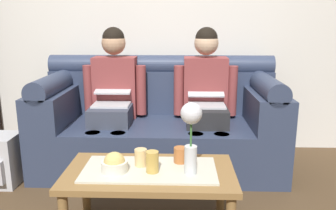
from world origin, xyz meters
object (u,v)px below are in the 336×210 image
Objects in this scene: flower_vase at (191,129)px; cup_near_left at (141,157)px; person_right at (206,94)px; coffee_table at (150,178)px; snack_bowl at (114,164)px; couch at (160,124)px; cup_far_center at (180,155)px; cup_near_right at (152,162)px; person_left at (113,93)px.

flower_vase is 4.02× the size of cup_near_left.
person_right is 1.15m from coffee_table.
flower_vase reaches higher than snack_bowl.
cup_near_left is at bearing -93.29° from couch.
flower_vase is 2.71× the size of snack_bowl.
coffee_table is at bearing -150.51° from cup_far_center.
person_right reaches higher than cup_near_right.
flower_vase is at bearing -18.79° from cup_near_left.
coffee_table is at bearing -68.54° from person_left.
cup_near_right is (0.08, -0.09, 0.01)m from cup_near_left.
coffee_table is at bearing -90.00° from couch.
person_right is 1.15m from cup_near_right.
person_right reaches higher than cup_far_center.
coffee_table is at bearing 114.76° from cup_near_right.
cup_near_left reaches higher than coffee_table.
couch is 1.69× the size of person_right.
person_left is at bearing 100.68° from snack_bowl.
cup_near_left is (-0.06, 0.04, 0.11)m from coffee_table.
person_left is 2.90× the size of flower_vase.
snack_bowl is 1.62× the size of cup_far_center.
couch is 0.49m from person_left.
cup_near_left is at bearing 130.74° from cup_near_right.
snack_bowl reaches higher than coffee_table.
couch reaches higher than flower_vase.
person_left is 1.17m from cup_near_right.
couch is 0.99m from cup_near_left.
couch reaches higher than coffee_table.
cup_far_center is (0.18, 0.10, 0.11)m from coffee_table.
cup_near_right is at bearing 176.94° from flower_vase.
coffee_table is (-0.40, -1.03, -0.31)m from person_right.
cup_far_center is (0.18, -0.93, 0.08)m from couch.
couch is 16.40× the size of cup_near_right.
flower_vase is at bearing -59.20° from person_left.
cup_far_center is (0.16, 0.15, -0.01)m from cup_near_right.
person_right is 1.25m from snack_bowl.
person_right is 0.97m from cup_far_center.
person_left is 0.81m from person_right.
person_right is at bearing 0.02° from person_left.
person_left is at bearing 111.60° from cup_near_right.
snack_bowl is at bearing 179.92° from cup_near_right.
flower_vase is 0.30m from cup_near_right.
person_left is 11.64× the size of cup_near_left.
cup_near_right reaches higher than snack_bowl.
person_right is 1.10m from cup_near_left.
cup_near_right is at bearing -68.40° from person_left.
snack_bowl is 0.41m from cup_far_center.
snack_bowl is at bearing -119.44° from person_right.
person_right reaches higher than coffee_table.
flower_vase is 3.35× the size of cup_near_right.
coffee_table is at bearing -38.26° from cup_near_left.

